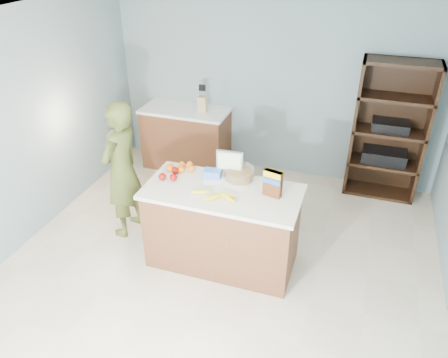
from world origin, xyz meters
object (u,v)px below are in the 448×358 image
(shelving_unit, at_px, (388,133))
(tv, at_px, (230,162))
(person, at_px, (122,171))
(cereal_box, at_px, (273,182))
(counter_peninsula, at_px, (222,230))

(shelving_unit, distance_m, tv, 2.36)
(shelving_unit, xyz_separation_m, person, (-2.79, -1.86, -0.06))
(person, height_order, cereal_box, person)
(counter_peninsula, xyz_separation_m, tv, (-0.02, 0.30, 0.64))
(shelving_unit, xyz_separation_m, tv, (-1.57, -1.75, 0.19))
(person, bearing_deg, shelving_unit, 129.20)
(shelving_unit, relative_size, person, 1.12)
(counter_peninsula, distance_m, shelving_unit, 2.61)
(cereal_box, bearing_deg, tv, 154.49)
(counter_peninsula, xyz_separation_m, person, (-1.24, 0.19, 0.39))
(tv, xyz_separation_m, cereal_box, (0.51, -0.24, -0.00))
(person, xyz_separation_m, tv, (1.22, 0.11, 0.26))
(shelving_unit, bearing_deg, person, -146.30)
(counter_peninsula, xyz_separation_m, cereal_box, (0.49, 0.06, 0.64))
(counter_peninsula, relative_size, cereal_box, 5.76)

